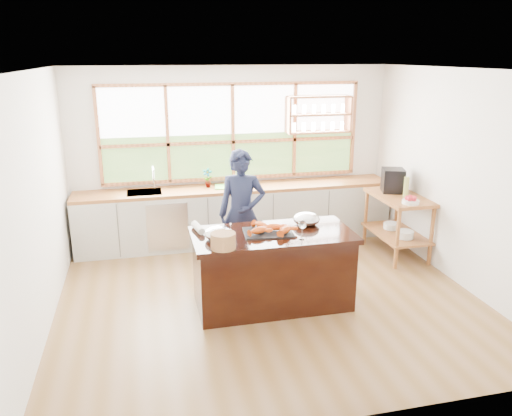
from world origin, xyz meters
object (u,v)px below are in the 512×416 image
object	(u,v)px
espresso_machine	(393,180)
cook	(242,214)
wicker_basket	(223,241)
island	(272,269)

from	to	relation	value
espresso_machine	cook	bearing A→B (deg)	-152.39
espresso_machine	wicker_basket	size ratio (longest dim) A/B	1.30
island	wicker_basket	size ratio (longest dim) A/B	6.96
cook	espresso_machine	size ratio (longest dim) A/B	4.91
cook	wicker_basket	xyz separation A→B (m)	(-0.46, -1.28, 0.14)
island	cook	xyz separation A→B (m)	(-0.17, 0.94, 0.40)
cook	wicker_basket	bearing A→B (deg)	-97.67
cook	espresso_machine	world-z (taller)	cook
island	espresso_machine	bearing A→B (deg)	31.19
island	espresso_machine	distance (m)	2.63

